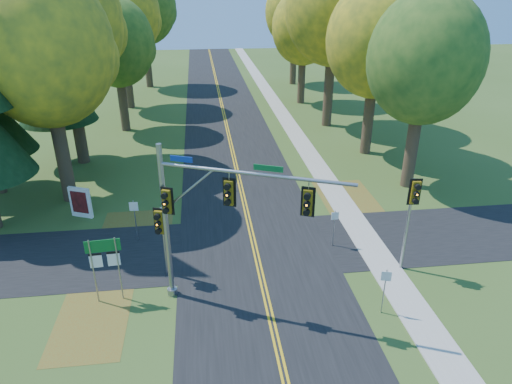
{
  "coord_description": "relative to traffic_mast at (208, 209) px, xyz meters",
  "views": [
    {
      "loc": [
        -2.53,
        -18.83,
        13.0
      ],
      "look_at": [
        0.1,
        2.06,
        3.2
      ],
      "focal_mm": 32.0,
      "sensor_mm": 36.0,
      "label": 1
    }
  ],
  "objects": [
    {
      "name": "centerline_left",
      "position": [
        2.32,
        2.41,
        -4.61
      ],
      "size": [
        0.1,
        160.0,
        0.01
      ],
      "primitive_type": "cube",
      "color": "gold",
      "rests_on": "road_main"
    },
    {
      "name": "leaf_patch_e",
      "position": [
        9.22,
        8.41,
        -4.63
      ],
      "size": [
        3.5,
        8.0,
        0.0
      ],
      "primitive_type": "cube",
      "color": "brown",
      "rests_on": "ground"
    },
    {
      "name": "reg_sign_e_south",
      "position": [
        7.18,
        -1.6,
        -3.14
      ],
      "size": [
        0.41,
        0.14,
        2.19
      ],
      "rotation": [
        0.0,
        0.0,
        -0.27
      ],
      "color": "gray",
      "rests_on": "ground"
    },
    {
      "name": "ped_signal_pole",
      "position": [
        -2.16,
        2.18,
        -1.86
      ],
      "size": [
        0.57,
        0.68,
        3.73
      ],
      "rotation": [
        0.0,
        0.0,
        -0.35
      ],
      "color": "gray",
      "rests_on": "ground"
    },
    {
      "name": "leaf_patch_w_near",
      "position": [
        -4.08,
        6.41,
        -4.63
      ],
      "size": [
        4.0,
        6.0,
        0.0
      ],
      "primitive_type": "cube",
      "color": "brown",
      "rests_on": "ground"
    },
    {
      "name": "tree_e_a",
      "position": [
        13.98,
        11.18,
        3.89
      ],
      "size": [
        7.2,
        7.2,
        12.73
      ],
      "color": "#38281C",
      "rests_on": "ground"
    },
    {
      "name": "sidewalk_east",
      "position": [
        8.62,
        2.41,
        -4.61
      ],
      "size": [
        1.6,
        160.0,
        0.06
      ],
      "primitive_type": "cube",
      "color": "#9E998E",
      "rests_on": "ground"
    },
    {
      "name": "east_signal_pole",
      "position": [
        9.37,
        1.29,
        -0.89
      ],
      "size": [
        0.57,
        0.66,
        4.94
      ],
      "rotation": [
        0.0,
        0.0,
        -0.1
      ],
      "color": "#92959A",
      "rests_on": "ground"
    },
    {
      "name": "tree_e_c",
      "position": [
        12.3,
        26.1,
        6.02
      ],
      "size": [
        8.8,
        8.8,
        15.79
      ],
      "color": "#38281C",
      "rests_on": "ground"
    },
    {
      "name": "ground",
      "position": [
        2.42,
        2.41,
        -4.64
      ],
      "size": [
        160.0,
        160.0,
        0.0
      ],
      "primitive_type": "plane",
      "color": "#354F1C",
      "rests_on": "ground"
    },
    {
      "name": "pine_c",
      "position": [
        -10.58,
        18.41,
        5.05
      ],
      "size": [
        5.6,
        5.6,
        20.56
      ],
      "color": "#38281C",
      "rests_on": "ground"
    },
    {
      "name": "tree_w_b",
      "position": [
        -9.31,
        18.69,
        5.73
      ],
      "size": [
        8.6,
        8.6,
        15.38
      ],
      "color": "#38281C",
      "rests_on": "ground"
    },
    {
      "name": "centerline_right",
      "position": [
        2.52,
        2.41,
        -4.61
      ],
      "size": [
        0.1,
        160.0,
        0.01
      ],
      "primitive_type": "cube",
      "color": "gold",
      "rests_on": "road_main"
    },
    {
      "name": "tree_w_d",
      "position": [
        -7.71,
        35.59,
        5.14
      ],
      "size": [
        8.2,
        8.2,
        14.56
      ],
      "color": "#38281C",
      "rests_on": "ground"
    },
    {
      "name": "reg_sign_w",
      "position": [
        -3.87,
        5.84,
        -2.98
      ],
      "size": [
        0.46,
        0.08,
        2.42
      ],
      "rotation": [
        0.0,
        0.0,
        -0.07
      ],
      "color": "gray",
      "rests_on": "ground"
    },
    {
      "name": "tree_e_d",
      "position": [
        11.68,
        35.28,
        3.6
      ],
      "size": [
        7.0,
        7.0,
        12.32
      ],
      "color": "#38281C",
      "rests_on": "ground"
    },
    {
      "name": "road_cross",
      "position": [
        2.42,
        4.41,
        -4.63
      ],
      "size": [
        60.0,
        6.0,
        0.02
      ],
      "primitive_type": "cube",
      "color": "black",
      "rests_on": "ground"
    },
    {
      "name": "tree_w_c",
      "position": [
        -7.12,
        26.88,
        3.31
      ],
      "size": [
        6.8,
        6.8,
        11.91
      ],
      "color": "#38281C",
      "rests_on": "ground"
    },
    {
      "name": "reg_sign_e_north",
      "position": [
        6.62,
        3.97,
        -3.2
      ],
      "size": [
        0.4,
        0.07,
        2.11
      ],
      "rotation": [
        0.0,
        0.0,
        0.05
      ],
      "color": "gray",
      "rests_on": "ground"
    },
    {
      "name": "traffic_mast",
      "position": [
        0.0,
        0.0,
        0.0
      ],
      "size": [
        7.36,
        3.33,
        7.21
      ],
      "rotation": [
        0.0,
        0.0,
        -0.4
      ],
      "color": "gray",
      "rests_on": "ground"
    },
    {
      "name": "tree_e_e",
      "position": [
        12.89,
        45.99,
        4.55
      ],
      "size": [
        7.8,
        7.8,
        13.74
      ],
      "color": "#38281C",
      "rests_on": "ground"
    },
    {
      "name": "info_kiosk",
      "position": [
        -7.48,
        9.1,
        -3.69
      ],
      "size": [
        1.34,
        0.71,
        1.91
      ],
      "rotation": [
        0.0,
        0.0,
        -0.4
      ],
      "color": "white",
      "rests_on": "ground"
    },
    {
      "name": "road_main",
      "position": [
        2.42,
        2.41,
        -4.63
      ],
      "size": [
        8.0,
        160.0,
        0.02
      ],
      "primitive_type": "cube",
      "color": "black",
      "rests_on": "ground"
    },
    {
      "name": "tree_w_a",
      "position": [
        -8.71,
        11.79,
        4.85
      ],
      "size": [
        8.0,
        8.0,
        14.15
      ],
      "color": "#38281C",
      "rests_on": "ground"
    },
    {
      "name": "route_sign_cluster",
      "position": [
        -4.5,
        0.76,
        -2.41
      ],
      "size": [
        1.48,
        0.19,
        3.17
      ],
      "rotation": [
        0.0,
        0.0,
        0.08
      ],
      "color": "gray",
      "rests_on": "ground"
    },
    {
      "name": "tree_w_e",
      "position": [
        -6.51,
        46.49,
        5.43
      ],
      "size": [
        8.4,
        8.4,
        14.97
      ],
      "color": "#38281C",
      "rests_on": "ground"
    },
    {
      "name": "leaf_patch_w_far",
      "position": [
        -5.08,
        -0.59,
        -4.63
      ],
      "size": [
        3.0,
        5.0,
        0.0
      ],
      "primitive_type": "cube",
      "color": "brown",
      "rests_on": "ground"
    },
    {
      "name": "tree_e_b",
      "position": [
        13.39,
        17.98,
        4.26
      ],
      "size": [
        7.6,
        7.6,
        13.33
      ],
      "color": "#38281C",
      "rests_on": "ground"
    }
  ]
}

